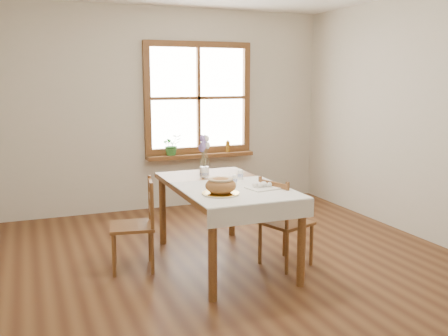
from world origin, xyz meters
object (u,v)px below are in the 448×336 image
Objects in this scene: dining_table at (224,193)px; chair_right at (286,221)px; bread_plate at (221,193)px; chair_left at (132,225)px; flower_vase at (204,173)px.

chair_right is at bearing -28.11° from dining_table.
bread_plate is (-0.20, -0.41, 0.10)m from dining_table.
chair_left is at bearing 53.35° from chair_right.
dining_table is at bearing 42.95° from chair_right.
chair_left reaches higher than dining_table.
bread_plate is 0.78m from flower_vase.
dining_table is at bearing 89.57° from chair_left.
flower_vase is at bearing 23.30° from chair_right.
dining_table is 0.39m from flower_vase.
chair_left is (-0.83, 0.16, -0.25)m from dining_table.
flower_vase reaches higher than dining_table.
chair_right is 8.45× the size of flower_vase.
bread_plate is 3.03× the size of flower_vase.
flower_vase reaches higher than chair_right.
chair_right is 2.79× the size of bread_plate.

